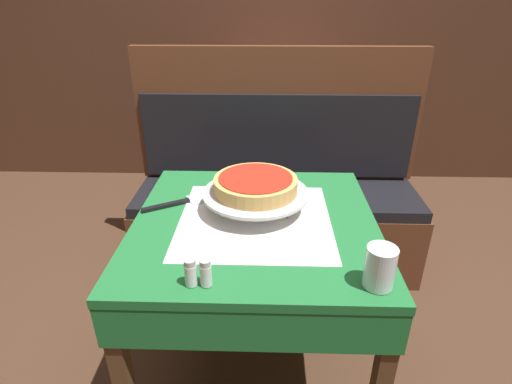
% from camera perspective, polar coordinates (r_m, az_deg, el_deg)
% --- Properties ---
extents(ground_plane, '(14.00, 14.00, 0.00)m').
position_cam_1_polar(ground_plane, '(1.89, -0.13, -24.04)').
color(ground_plane, '#472D1E').
extents(dining_table_front, '(0.84, 0.84, 0.75)m').
position_cam_1_polar(dining_table_front, '(1.45, -0.15, -7.51)').
color(dining_table_front, '#1E6B33').
rests_on(dining_table_front, ground_plane).
extents(dining_table_rear, '(0.80, 0.80, 0.74)m').
position_cam_1_polar(dining_table_rear, '(2.90, 3.54, 10.04)').
color(dining_table_rear, red).
rests_on(dining_table_rear, ground_plane).
extents(booth_bench, '(1.57, 0.48, 1.22)m').
position_cam_1_polar(booth_bench, '(2.30, 2.91, -2.25)').
color(booth_bench, brown).
rests_on(booth_bench, ground_plane).
extents(back_wall_panel, '(6.00, 0.04, 2.40)m').
position_cam_1_polar(back_wall_panel, '(3.31, 1.11, 22.02)').
color(back_wall_panel, '#4C2D1E').
rests_on(back_wall_panel, ground_plane).
extents(pizza_pan_stand, '(0.38, 0.38, 0.07)m').
position_cam_1_polar(pizza_pan_stand, '(1.43, 0.04, -0.28)').
color(pizza_pan_stand, '#ADADB2').
rests_on(pizza_pan_stand, dining_table_front).
extents(deep_dish_pizza, '(0.30, 0.30, 0.06)m').
position_cam_1_polar(deep_dish_pizza, '(1.41, 0.04, 1.09)').
color(deep_dish_pizza, tan).
rests_on(deep_dish_pizza, pizza_pan_stand).
extents(pizza_server, '(0.27, 0.18, 0.01)m').
position_cam_1_polar(pizza_server, '(1.52, -10.44, -1.41)').
color(pizza_server, '#BCBCC1').
rests_on(pizza_server, dining_table_front).
extents(water_glass_near, '(0.08, 0.08, 0.12)m').
position_cam_1_polar(water_glass_near, '(1.12, 17.29, -10.21)').
color(water_glass_near, silver).
rests_on(water_glass_near, dining_table_front).
extents(salt_shaker, '(0.03, 0.03, 0.08)m').
position_cam_1_polar(salt_shaker, '(1.10, -9.33, -11.26)').
color(salt_shaker, silver).
rests_on(salt_shaker, dining_table_front).
extents(pepper_shaker, '(0.03, 0.03, 0.08)m').
position_cam_1_polar(pepper_shaker, '(1.09, -7.19, -11.37)').
color(pepper_shaker, silver).
rests_on(pepper_shaker, dining_table_front).
extents(condiment_caddy, '(0.13, 0.13, 0.15)m').
position_cam_1_polar(condiment_caddy, '(2.93, 1.39, 13.08)').
color(condiment_caddy, black).
rests_on(condiment_caddy, dining_table_rear).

